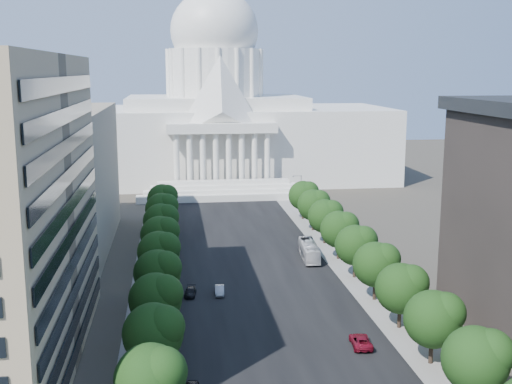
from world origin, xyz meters
name	(u,v)px	position (x,y,z in m)	size (l,w,h in m)	color
road_asphalt	(247,254)	(0.00, 90.00, 0.00)	(30.00, 260.00, 0.01)	black
sidewalk_left	(156,257)	(-19.00, 90.00, 0.00)	(8.00, 260.00, 0.02)	gray
sidewalk_right	(335,250)	(19.00, 90.00, 0.00)	(8.00, 260.00, 0.02)	gray
capitol	(216,122)	(0.00, 184.89, 20.01)	(120.00, 56.00, 73.00)	white
office_block_left_far	(17,180)	(-48.00, 100.00, 15.00)	(38.00, 52.00, 30.00)	gray
tree_l_b	(153,378)	(-17.66, 23.81, 6.45)	(7.79, 7.60, 9.97)	#33261C
tree_l_c	(156,332)	(-17.66, 35.81, 6.45)	(7.79, 7.60, 9.97)	#33261C
tree_l_d	(158,298)	(-17.66, 47.81, 6.45)	(7.79, 7.60, 9.97)	#33261C
tree_l_e	(159,272)	(-17.66, 59.81, 6.45)	(7.79, 7.60, 9.97)	#33261C
tree_l_f	(160,251)	(-17.66, 71.81, 6.45)	(7.79, 7.60, 9.97)	#33261C
tree_l_g	(161,234)	(-17.66, 83.81, 6.45)	(7.79, 7.60, 9.97)	#33261C
tree_l_h	(162,220)	(-17.66, 95.81, 6.45)	(7.79, 7.60, 9.97)	#33261C
tree_l_i	(163,208)	(-17.66, 107.81, 6.45)	(7.79, 7.60, 9.97)	#33261C
tree_l_j	(164,198)	(-17.66, 119.81, 6.45)	(7.79, 7.60, 9.97)	#33261C
tree_r_b	(479,358)	(18.34, 23.81, 6.45)	(7.79, 7.60, 9.97)	#33261C
tree_r_c	(436,317)	(18.34, 35.81, 6.45)	(7.79, 7.60, 9.97)	#33261C
tree_r_d	(403,287)	(18.34, 47.81, 6.45)	(7.79, 7.60, 9.97)	#33261C
tree_r_e	(378,263)	(18.34, 59.81, 6.45)	(7.79, 7.60, 9.97)	#33261C
tree_r_f	(357,244)	(18.34, 71.81, 6.45)	(7.79, 7.60, 9.97)	#33261C
tree_r_g	(341,228)	(18.34, 83.81, 6.45)	(7.79, 7.60, 9.97)	#33261C
tree_r_h	(327,215)	(18.34, 95.81, 6.45)	(7.79, 7.60, 9.97)	#33261C
tree_r_i	(315,204)	(18.34, 107.81, 6.45)	(7.79, 7.60, 9.97)	#33261C
tree_r_j	(305,195)	(18.34, 119.81, 6.45)	(7.79, 7.60, 9.97)	#33261C
streetlight_b	(450,324)	(19.90, 35.00, 5.82)	(2.61, 0.44, 9.00)	gray
streetlight_c	(386,266)	(19.90, 60.00, 5.82)	(2.61, 0.44, 9.00)	gray
streetlight_d	(346,230)	(19.90, 85.00, 5.82)	(2.61, 0.44, 9.00)	gray
streetlight_e	(319,205)	(19.90, 110.00, 5.82)	(2.61, 0.44, 9.00)	gray
streetlight_f	(299,186)	(19.90, 135.00, 5.82)	(2.61, 0.44, 9.00)	gray
car_silver	(220,290)	(-7.64, 65.91, 0.72)	(1.53, 4.38, 1.44)	#929498
car_red	(361,341)	(10.36, 42.23, 0.79)	(2.61, 5.65, 1.57)	maroon
car_dark_b	(190,292)	(-12.66, 65.75, 0.65)	(1.83, 4.49, 1.30)	black
city_bus	(309,250)	(12.09, 84.72, 1.75)	(2.94, 12.56, 3.50)	silver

